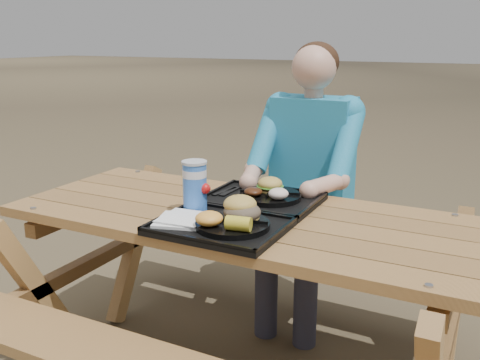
% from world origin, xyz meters
% --- Properties ---
extents(picnic_table, '(1.80, 1.49, 0.75)m').
position_xyz_m(picnic_table, '(0.00, 0.00, 0.38)').
color(picnic_table, '#999999').
rests_on(picnic_table, ground).
extents(tray_near, '(0.45, 0.35, 0.02)m').
position_xyz_m(tray_near, '(0.02, -0.21, 0.76)').
color(tray_near, black).
rests_on(tray_near, picnic_table).
extents(tray_far, '(0.45, 0.35, 0.02)m').
position_xyz_m(tray_far, '(0.02, 0.15, 0.76)').
color(tray_far, black).
rests_on(tray_far, picnic_table).
extents(plate_near, '(0.26, 0.26, 0.02)m').
position_xyz_m(plate_near, '(0.08, -0.21, 0.78)').
color(plate_near, black).
rests_on(plate_near, tray_near).
extents(plate_far, '(0.26, 0.26, 0.02)m').
position_xyz_m(plate_far, '(0.05, 0.16, 0.78)').
color(plate_far, black).
rests_on(plate_far, tray_far).
extents(napkin_stack, '(0.21, 0.21, 0.02)m').
position_xyz_m(napkin_stack, '(-0.11, -0.25, 0.78)').
color(napkin_stack, white).
rests_on(napkin_stack, tray_near).
extents(soda_cup, '(0.09, 0.09, 0.18)m').
position_xyz_m(soda_cup, '(-0.14, -0.11, 0.86)').
color(soda_cup, blue).
rests_on(soda_cup, tray_near).
extents(condiment_bbq, '(0.05, 0.05, 0.03)m').
position_xyz_m(condiment_bbq, '(0.02, -0.07, 0.79)').
color(condiment_bbq, '#330A05').
rests_on(condiment_bbq, tray_near).
extents(condiment_mustard, '(0.04, 0.04, 0.03)m').
position_xyz_m(condiment_mustard, '(0.07, -0.07, 0.78)').
color(condiment_mustard, yellow).
rests_on(condiment_mustard, tray_near).
extents(sandwich, '(0.12, 0.12, 0.13)m').
position_xyz_m(sandwich, '(0.09, -0.17, 0.85)').
color(sandwich, gold).
rests_on(sandwich, plate_near).
extents(mac_cheese, '(0.10, 0.10, 0.05)m').
position_xyz_m(mac_cheese, '(0.02, -0.28, 0.81)').
color(mac_cheese, '#FFB443').
rests_on(mac_cheese, plate_near).
extents(corn_cob, '(0.10, 0.10, 0.05)m').
position_xyz_m(corn_cob, '(0.14, -0.28, 0.81)').
color(corn_cob, gold).
rests_on(corn_cob, plate_near).
extents(cutlery_far, '(0.03, 0.15, 0.01)m').
position_xyz_m(cutlery_far, '(-0.13, 0.17, 0.77)').
color(cutlery_far, black).
rests_on(cutlery_far, tray_far).
extents(burger, '(0.10, 0.10, 0.09)m').
position_xyz_m(burger, '(0.04, 0.19, 0.84)').
color(burger, gold).
rests_on(burger, plate_far).
extents(baked_beans, '(0.07, 0.07, 0.03)m').
position_xyz_m(baked_beans, '(0.01, 0.10, 0.81)').
color(baked_beans, '#431F0D').
rests_on(baked_beans, plate_far).
extents(potato_salad, '(0.08, 0.08, 0.04)m').
position_xyz_m(potato_salad, '(0.11, 0.11, 0.81)').
color(potato_salad, white).
rests_on(potato_salad, plate_far).
extents(diner, '(0.48, 0.84, 1.28)m').
position_xyz_m(diner, '(0.05, 0.68, 0.64)').
color(diner, teal).
rests_on(diner, ground).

